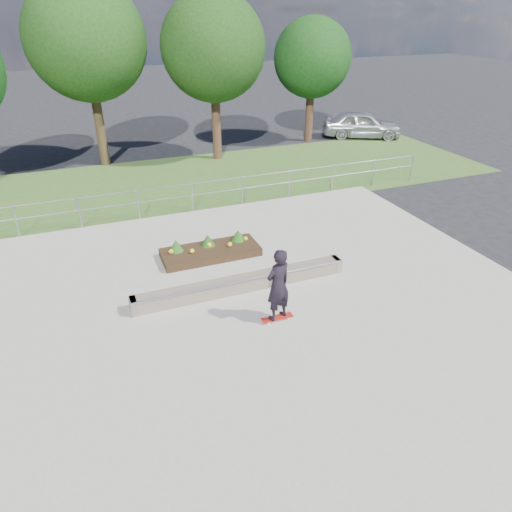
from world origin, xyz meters
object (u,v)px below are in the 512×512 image
Objects in this scene: grind_ledge at (242,283)px; planter_bed at (210,250)px; skateboarder at (278,285)px; parked_car at (362,124)px.

planter_bed is (-0.25, 2.25, -0.02)m from grind_ledge.
skateboarder is 19.33m from parked_car.
grind_ledge is 2.27m from planter_bed.
planter_bed is at bearing 96.25° from grind_ledge.
parked_car is at bearing 51.03° from skateboarder.
grind_ledge is 18.33m from parked_car.
parked_car is (12.73, 11.17, 0.54)m from planter_bed.
parked_car reaches higher than planter_bed.
skateboarder reaches higher than parked_car.
grind_ledge is at bearing 101.45° from skateboarder.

